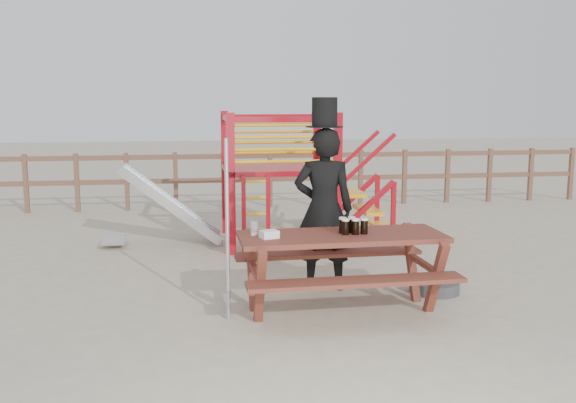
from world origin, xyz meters
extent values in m
plane|color=#B9AD90|center=(0.00, 0.00, 0.00)|extent=(60.00, 60.00, 0.00)
cube|color=brown|center=(0.00, 7.00, 1.10)|extent=(15.00, 0.06, 0.10)
cube|color=brown|center=(0.00, 7.00, 0.60)|extent=(15.00, 0.06, 0.10)
cube|color=brown|center=(-4.50, 7.00, 0.60)|extent=(0.09, 0.09, 1.20)
cube|color=brown|center=(-3.50, 7.00, 0.60)|extent=(0.09, 0.09, 1.20)
cube|color=brown|center=(-2.50, 7.00, 0.60)|extent=(0.09, 0.09, 1.20)
cube|color=brown|center=(-1.50, 7.00, 0.60)|extent=(0.09, 0.09, 1.20)
cube|color=brown|center=(-0.50, 7.00, 0.60)|extent=(0.09, 0.09, 1.20)
cube|color=brown|center=(0.50, 7.00, 0.60)|extent=(0.09, 0.09, 1.20)
cube|color=brown|center=(1.50, 7.00, 0.60)|extent=(0.09, 0.09, 1.20)
cube|color=brown|center=(2.50, 7.00, 0.60)|extent=(0.09, 0.09, 1.20)
cube|color=brown|center=(3.50, 7.00, 0.60)|extent=(0.09, 0.09, 1.20)
cube|color=brown|center=(4.50, 7.00, 0.60)|extent=(0.09, 0.09, 1.20)
cube|color=brown|center=(5.50, 7.00, 0.60)|extent=(0.09, 0.09, 1.20)
cube|color=brown|center=(6.50, 7.00, 0.60)|extent=(0.09, 0.09, 1.20)
cube|color=brown|center=(7.50, 7.00, 0.60)|extent=(0.09, 0.09, 1.20)
cube|color=#A90B17|center=(-0.60, 2.80, 1.05)|extent=(0.12, 0.12, 2.10)
cube|color=#A90B17|center=(1.00, 2.80, 1.05)|extent=(0.12, 0.12, 2.10)
cube|color=#A90B17|center=(-0.60, 4.40, 1.05)|extent=(0.12, 0.12, 2.10)
cube|color=#A90B17|center=(1.00, 4.40, 1.05)|extent=(0.12, 0.12, 2.10)
cube|color=#A90B17|center=(0.20, 3.60, 1.20)|extent=(1.72, 1.72, 0.08)
cube|color=#A90B17|center=(0.20, 2.80, 2.00)|extent=(1.60, 0.08, 0.08)
cube|color=#A90B17|center=(0.20, 4.40, 2.00)|extent=(1.60, 0.08, 0.08)
cube|color=#A90B17|center=(-0.60, 3.60, 2.00)|extent=(0.08, 1.60, 0.08)
cube|color=#A90B17|center=(1.00, 3.60, 2.00)|extent=(0.08, 1.60, 0.08)
cylinder|color=yellow|center=(0.20, 2.80, 1.38)|extent=(1.50, 0.05, 0.05)
cylinder|color=yellow|center=(0.20, 4.40, 1.38)|extent=(1.50, 0.05, 0.05)
cylinder|color=yellow|center=(0.20, 2.80, 1.56)|extent=(1.50, 0.05, 0.05)
cylinder|color=yellow|center=(0.20, 4.40, 1.56)|extent=(1.50, 0.05, 0.05)
cylinder|color=yellow|center=(0.20, 2.80, 1.74)|extent=(1.50, 0.05, 0.05)
cylinder|color=yellow|center=(0.20, 4.40, 1.74)|extent=(1.50, 0.05, 0.05)
cylinder|color=yellow|center=(0.20, 2.80, 1.92)|extent=(1.50, 0.05, 0.05)
cylinder|color=yellow|center=(0.20, 4.40, 1.92)|extent=(1.50, 0.05, 0.05)
cube|color=#A90B17|center=(-0.43, 2.65, 0.60)|extent=(0.06, 0.06, 1.20)
cube|color=#A90B17|center=(-0.07, 2.65, 0.60)|extent=(0.06, 0.06, 1.20)
cylinder|color=yellow|center=(-0.25, 2.65, 0.15)|extent=(0.36, 0.04, 0.04)
cylinder|color=yellow|center=(-0.25, 2.65, 0.39)|extent=(0.36, 0.04, 0.04)
cylinder|color=yellow|center=(-0.25, 2.65, 0.63)|extent=(0.36, 0.04, 0.04)
cylinder|color=yellow|center=(-0.25, 2.65, 0.87)|extent=(0.36, 0.04, 0.04)
cylinder|color=yellow|center=(-0.25, 2.65, 1.11)|extent=(0.36, 0.04, 0.04)
cube|color=yellow|center=(1.15, 3.60, 1.08)|extent=(0.30, 0.90, 0.06)
cube|color=yellow|center=(1.43, 3.60, 0.78)|extent=(0.30, 0.90, 0.06)
cube|color=yellow|center=(1.71, 3.60, 0.48)|extent=(0.30, 0.90, 0.06)
cube|color=yellow|center=(1.99, 3.60, 0.18)|extent=(0.30, 0.90, 0.06)
cube|color=#A90B17|center=(1.55, 3.15, 0.60)|extent=(0.95, 0.08, 0.86)
cube|color=#A90B17|center=(1.55, 4.05, 0.60)|extent=(0.95, 0.08, 0.86)
cube|color=silver|center=(-1.50, 3.60, 0.62)|extent=(1.53, 0.55, 1.21)
cube|color=silver|center=(-1.50, 3.33, 0.66)|extent=(1.58, 0.04, 1.28)
cube|color=silver|center=(-1.50, 3.87, 0.66)|extent=(1.58, 0.04, 1.28)
cube|color=silver|center=(-2.40, 3.60, 0.10)|extent=(0.35, 0.55, 0.05)
cube|color=brown|center=(0.41, 0.03, 0.83)|extent=(2.22, 0.88, 0.06)
cube|color=brown|center=(0.42, -0.57, 0.50)|extent=(2.21, 0.36, 0.04)
cube|color=brown|center=(0.40, 0.64, 0.50)|extent=(2.21, 0.36, 0.04)
cube|color=brown|center=(-0.53, 0.01, 0.40)|extent=(0.12, 1.32, 0.79)
cube|color=brown|center=(1.35, 0.05, 0.40)|extent=(0.12, 1.32, 0.79)
imported|color=black|center=(0.39, 0.89, 0.98)|extent=(0.79, 0.59, 1.96)
cube|color=#0B7F3B|center=(0.42, 1.05, 1.22)|extent=(0.08, 0.03, 0.46)
cylinder|color=black|center=(0.39, 0.89, 1.97)|extent=(0.44, 0.44, 0.01)
cylinder|color=black|center=(0.39, 0.89, 2.15)|extent=(0.30, 0.30, 0.34)
cube|color=white|center=(0.42, 1.04, 2.26)|extent=(0.16, 0.03, 0.04)
cylinder|color=#B2B2B7|center=(-0.82, -0.08, 0.95)|extent=(0.04, 0.04, 1.90)
cylinder|color=#3D3C42|center=(1.68, 0.53, 0.07)|extent=(0.59, 0.59, 0.14)
cylinder|color=#3D3C42|center=(1.68, 0.53, 0.19)|extent=(0.07, 0.07, 0.11)
cube|color=white|center=(-0.39, -0.04, 0.89)|extent=(0.21, 0.19, 0.08)
cylinder|color=black|center=(0.44, 0.00, 0.93)|extent=(0.08, 0.08, 0.15)
cylinder|color=#F7E9CA|center=(0.44, 0.00, 1.02)|extent=(0.08, 0.08, 0.02)
cylinder|color=black|center=(0.55, 0.00, 0.93)|extent=(0.08, 0.08, 0.15)
cylinder|color=#F7E9CA|center=(0.55, 0.00, 1.02)|extent=(0.08, 0.08, 0.02)
cylinder|color=black|center=(0.65, 0.01, 0.93)|extent=(0.08, 0.08, 0.15)
cylinder|color=#F7E9CA|center=(0.65, 0.01, 1.02)|extent=(0.08, 0.08, 0.02)
cylinder|color=black|center=(0.43, 0.09, 0.93)|extent=(0.08, 0.08, 0.15)
cylinder|color=#F7E9CA|center=(0.43, 0.09, 1.02)|extent=(0.08, 0.08, 0.02)
cylinder|color=black|center=(0.54, 0.11, 0.93)|extent=(0.08, 0.08, 0.15)
cylinder|color=#F7E9CA|center=(0.54, 0.11, 1.02)|extent=(0.08, 0.08, 0.02)
cylinder|color=silver|center=(-0.53, 0.12, 0.93)|extent=(0.08, 0.08, 0.15)
cylinder|color=#F7E9CA|center=(-0.53, 0.12, 0.86)|extent=(0.07, 0.07, 0.02)
camera|label=1|loc=(-1.18, -6.55, 2.28)|focal=40.00mm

